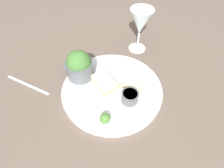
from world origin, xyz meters
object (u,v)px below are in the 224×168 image
(cheese_toast_near, at_px, (105,82))
(cheese_toast_far, at_px, (131,81))
(fork, at_px, (28,85))
(salad_bowl, at_px, (80,65))
(sauce_ramekin, at_px, (130,96))
(wine_glass, at_px, (140,23))

(cheese_toast_near, xyz_separation_m, cheese_toast_far, (0.07, 0.04, -0.00))
(cheese_toast_far, relative_size, fork, 0.50)
(salad_bowl, relative_size, fork, 0.55)
(sauce_ramekin, bearing_deg, cheese_toast_far, 111.31)
(cheese_toast_far, bearing_deg, salad_bowl, -165.54)
(wine_glass, bearing_deg, cheese_toast_far, -72.70)
(sauce_ramekin, xyz_separation_m, cheese_toast_far, (-0.02, 0.06, -0.01))
(salad_bowl, distance_m, fork, 0.19)
(cheese_toast_far, xyz_separation_m, fork, (-0.31, -0.17, -0.02))
(cheese_toast_near, distance_m, cheese_toast_far, 0.09)
(salad_bowl, distance_m, wine_glass, 0.27)
(cheese_toast_far, distance_m, fork, 0.35)
(salad_bowl, bearing_deg, cheese_toast_far, 14.46)
(salad_bowl, bearing_deg, cheese_toast_near, 0.42)
(cheese_toast_far, height_order, fork, cheese_toast_far)
(salad_bowl, xyz_separation_m, sauce_ramekin, (0.19, -0.02, -0.02))
(wine_glass, relative_size, fork, 0.93)
(salad_bowl, distance_m, cheese_toast_far, 0.18)
(cheese_toast_near, bearing_deg, fork, -152.61)
(salad_bowl, relative_size, wine_glass, 0.59)
(sauce_ramekin, xyz_separation_m, fork, (-0.34, -0.10, -0.03))
(sauce_ramekin, xyz_separation_m, cheese_toast_near, (-0.10, 0.02, -0.01))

